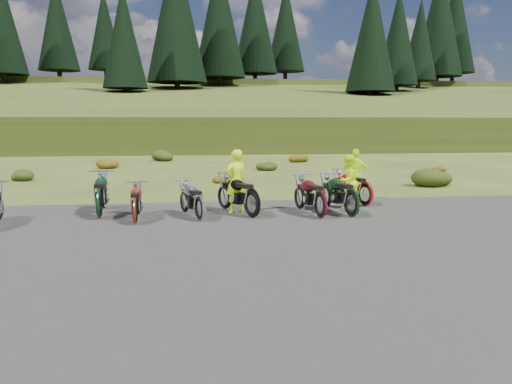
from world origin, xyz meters
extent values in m
plane|color=#374015|center=(0.00, 0.00, 0.00)|extent=(300.00, 300.00, 0.00)
cube|color=black|center=(0.00, -2.00, 0.00)|extent=(20.00, 12.00, 0.04)
cube|color=#333F15|center=(0.00, 110.00, 0.00)|extent=(300.00, 90.00, 9.17)
cylinder|color=black|center=(-27.00, 63.00, 8.28)|extent=(0.70, 0.70, 2.20)
cone|color=black|center=(-27.00, 63.00, 16.68)|extent=(6.60, 6.60, 15.00)
cylinder|color=black|center=(-21.00, 69.00, 9.48)|extent=(0.70, 0.70, 2.20)
cone|color=black|center=(-21.00, 69.00, 17.38)|extent=(6.16, 6.16, 14.00)
cylinder|color=black|center=(-15.00, 75.00, 10.27)|extent=(0.70, 0.70, 2.20)
cone|color=black|center=(-15.00, 75.00, 17.67)|extent=(5.72, 5.72, 13.00)
cylinder|color=black|center=(-9.00, 50.00, 5.69)|extent=(0.70, 0.70, 2.20)
cone|color=black|center=(-9.00, 50.00, 12.59)|extent=(5.28, 5.28, 12.00)
cylinder|color=black|center=(-3.00, 56.00, 6.88)|extent=(0.70, 0.70, 2.20)
cone|color=black|center=(-3.00, 56.00, 16.78)|extent=(7.92, 7.92, 18.00)
cylinder|color=black|center=(3.00, 62.00, 8.08)|extent=(0.70, 0.70, 2.20)
cone|color=black|center=(3.00, 62.00, 17.48)|extent=(7.48, 7.48, 17.00)
cylinder|color=black|center=(9.00, 68.00, 9.28)|extent=(0.70, 0.70, 2.20)
cone|color=black|center=(9.00, 68.00, 18.18)|extent=(7.04, 7.04, 16.00)
cylinder|color=black|center=(15.00, 74.00, 10.27)|extent=(0.70, 0.70, 2.20)
cone|color=black|center=(15.00, 74.00, 18.67)|extent=(6.60, 6.60, 15.00)
cylinder|color=black|center=(21.00, 49.00, 5.49)|extent=(0.70, 0.70, 2.20)
cone|color=black|center=(21.00, 49.00, 13.39)|extent=(6.16, 6.16, 14.00)
cylinder|color=black|center=(27.00, 55.00, 6.68)|extent=(0.70, 0.70, 2.20)
cone|color=black|center=(27.00, 55.00, 14.08)|extent=(5.72, 5.72, 13.00)
cylinder|color=black|center=(33.00, 61.00, 7.88)|extent=(0.70, 0.70, 2.20)
cone|color=black|center=(33.00, 61.00, 14.78)|extent=(5.28, 5.28, 12.00)
cylinder|color=black|center=(39.00, 67.00, 9.08)|extent=(0.70, 0.70, 2.20)
cone|color=black|center=(39.00, 67.00, 18.98)|extent=(7.92, 7.92, 18.00)
cylinder|color=black|center=(45.00, 73.00, 10.27)|extent=(0.70, 0.70, 2.20)
cone|color=black|center=(45.00, 73.00, 19.67)|extent=(7.48, 7.48, 17.00)
ellipsoid|color=#1D350D|center=(-9.10, 11.30, 0.31)|extent=(1.03, 1.03, 0.61)
ellipsoid|color=#643B0C|center=(-6.20, 16.60, 0.38)|extent=(1.30, 1.30, 0.77)
ellipsoid|color=#1D350D|center=(-3.30, 21.90, 0.46)|extent=(1.56, 1.56, 0.92)
ellipsoid|color=#643B0C|center=(-0.40, 9.20, 0.23)|extent=(0.77, 0.77, 0.45)
ellipsoid|color=#1D350D|center=(2.50, 14.50, 0.31)|extent=(1.03, 1.03, 0.61)
ellipsoid|color=#643B0C|center=(5.40, 19.80, 0.38)|extent=(1.30, 1.30, 0.77)
ellipsoid|color=#1D350D|center=(8.30, 7.10, 0.46)|extent=(1.56, 1.56, 0.92)
ellipsoid|color=#643B0C|center=(11.20, 12.40, 0.23)|extent=(0.77, 0.77, 0.45)
imported|color=#BAE90C|center=(-0.31, 1.91, 0.90)|extent=(0.79, 0.69, 1.81)
imported|color=#BAE90C|center=(3.09, 2.27, 0.80)|extent=(0.99, 0.97, 1.61)
imported|color=#BAE90C|center=(3.86, 3.75, 0.85)|extent=(1.07, 0.67, 1.69)
camera|label=1|loc=(-1.61, -12.11, 2.60)|focal=35.00mm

